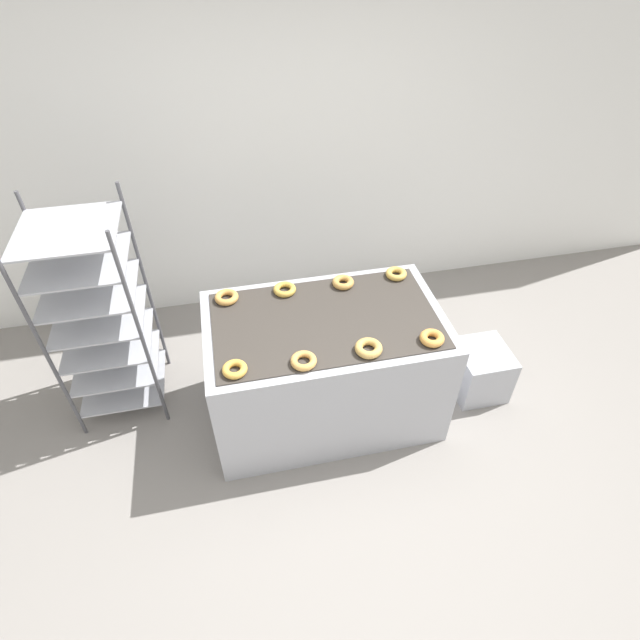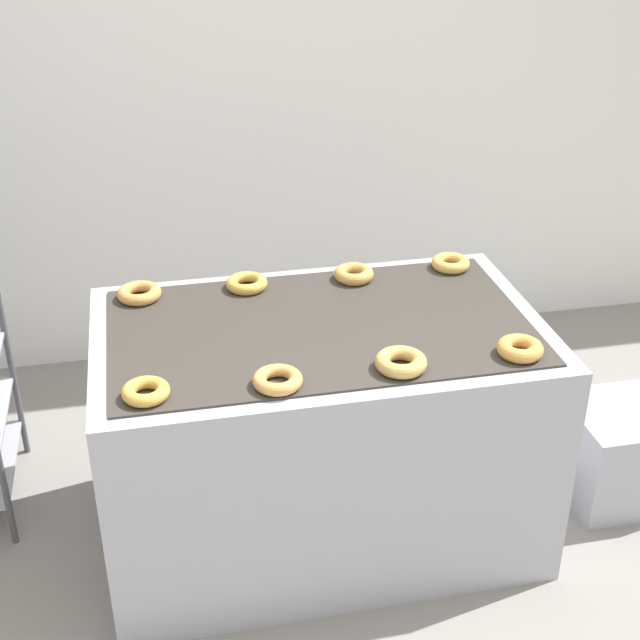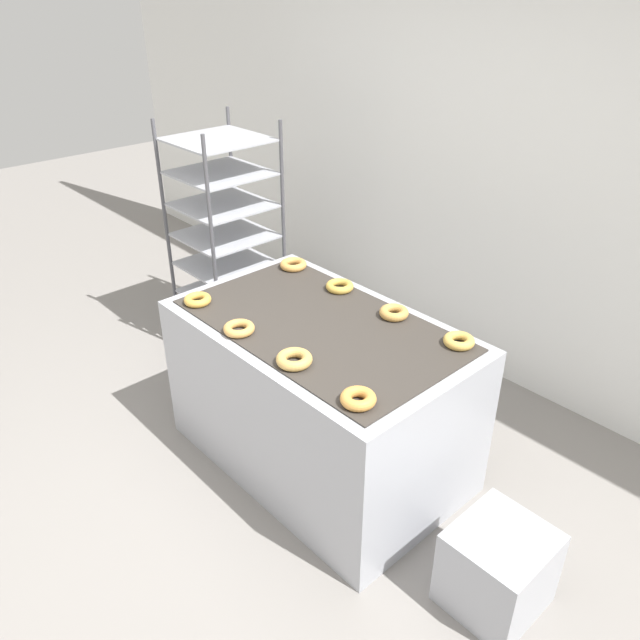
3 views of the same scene
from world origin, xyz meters
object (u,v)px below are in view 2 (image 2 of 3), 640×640
donut_far_left (139,293)px  donut_far_midright (354,274)px  glaze_bin (615,453)px  donut_near_left (146,392)px  donut_near_right (520,349)px  donut_near_midright (401,362)px  donut_far_right (451,263)px  fryer_machine (320,431)px  donut_far_midleft (247,283)px  donut_near_midleft (278,380)px

donut_far_left → donut_far_midright: size_ratio=1.05×
glaze_bin → donut_far_left: (-1.71, 0.38, 0.67)m
donut_near_left → donut_near_right: bearing=0.1°
donut_near_midright → donut_far_left: size_ratio=1.04×
glaze_bin → donut_far_right: (-0.57, 0.39, 0.67)m
fryer_machine → glaze_bin: fryer_machine is taller
donut_near_left → donut_far_midleft: same height
donut_far_left → donut_far_midleft: 0.38m
donut_near_right → fryer_machine: bearing=150.9°
donut_near_left → donut_far_midleft: bearing=59.5°
fryer_machine → donut_near_midright: donut_near_midright is taller
donut_near_left → donut_far_midright: donut_far_midright is taller
fryer_machine → donut_near_right: size_ratio=10.31×
donut_near_right → donut_far_left: 1.30m
fryer_machine → donut_far_right: size_ratio=10.45×
donut_far_left → donut_far_midleft: (0.38, 0.00, -0.00)m
donut_far_left → donut_far_right: size_ratio=1.07×
fryer_machine → donut_far_midleft: donut_far_midleft is taller
donut_near_left → donut_near_midleft: size_ratio=0.94×
fryer_machine → donut_far_midright: size_ratio=10.32×
fryer_machine → donut_near_left: 0.79m
donut_near_midright → donut_near_left: bearing=-180.0°
donut_near_right → glaze_bin: bearing=24.1°
glaze_bin → donut_far_midright: (-0.95, 0.37, 0.67)m
donut_near_left → donut_far_left: bearing=89.8°
donut_near_left → donut_far_left: size_ratio=0.91×
donut_far_midleft → donut_far_left: bearing=-179.5°
donut_near_left → donut_near_midright: donut_near_midright is taller
fryer_machine → donut_near_midright: size_ratio=9.38×
donut_near_midleft → donut_near_left: bearing=177.5°
donut_far_midleft → donut_near_midleft: bearing=-89.9°
donut_far_left → glaze_bin: bearing=-12.4°
glaze_bin → donut_far_midright: size_ratio=2.67×
donut_far_midleft → donut_far_right: bearing=0.7°
fryer_machine → donut_far_midright: donut_far_midright is taller
fryer_machine → glaze_bin: bearing=-2.9°
fryer_machine → donut_far_left: (-0.57, 0.32, 0.44)m
donut_far_left → donut_far_midleft: size_ratio=1.03×
donut_far_left → donut_far_midright: bearing=-0.4°
donut_near_midright → donut_near_midleft: bearing=-177.5°
donut_near_midleft → donut_near_right: 0.76m
donut_far_right → donut_near_midright: bearing=-120.7°
donut_near_left → donut_far_right: size_ratio=0.97×
donut_far_right → donut_near_left: bearing=-150.3°
donut_near_left → glaze_bin: bearing=8.6°
donut_far_midright → fryer_machine: bearing=-121.3°
glaze_bin → donut_near_left: donut_near_left is taller
donut_far_midleft → donut_far_right: (0.76, 0.01, 0.00)m
donut_far_left → donut_far_midright: 0.77m
fryer_machine → donut_far_right: bearing=30.5°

